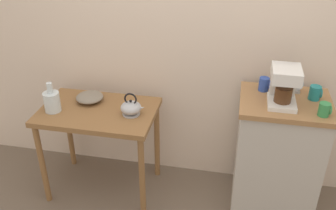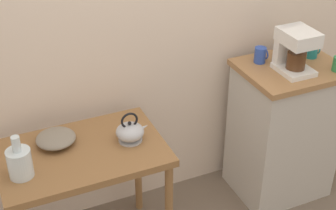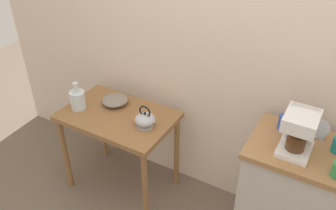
# 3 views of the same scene
# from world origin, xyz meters

# --- Properties ---
(wooden_table) EXTENTS (0.86, 0.56, 0.74)m
(wooden_table) POSITION_xyz_m (-0.64, -0.04, 0.64)
(wooden_table) COLOR olive
(wooden_table) RESTS_ON ground_plane
(kitchen_counter) EXTENTS (0.61, 0.49, 0.93)m
(kitchen_counter) POSITION_xyz_m (0.68, 0.01, 0.47)
(kitchen_counter) COLOR #BCB7AD
(kitchen_counter) RESTS_ON ground_plane
(bowl_stoneware) EXTENTS (0.21, 0.21, 0.06)m
(bowl_stoneware) POSITION_xyz_m (-0.75, 0.07, 0.78)
(bowl_stoneware) COLOR gray
(bowl_stoneware) RESTS_ON wooden_table
(teakettle) EXTENTS (0.18, 0.15, 0.17)m
(teakettle) POSITION_xyz_m (-0.38, -0.06, 0.80)
(teakettle) COLOR #B2B5BA
(teakettle) RESTS_ON wooden_table
(glass_carafe_vase) EXTENTS (0.12, 0.12, 0.23)m
(glass_carafe_vase) POSITION_xyz_m (-0.96, -0.12, 0.82)
(glass_carafe_vase) COLOR silver
(glass_carafe_vase) RESTS_ON wooden_table
(coffee_maker) EXTENTS (0.18, 0.22, 0.26)m
(coffee_maker) POSITION_xyz_m (0.65, -0.02, 1.07)
(coffee_maker) COLOR white
(coffee_maker) RESTS_ON kitchen_counter
(mug_dark_teal) EXTENTS (0.08, 0.07, 0.10)m
(mug_dark_teal) POSITION_xyz_m (0.87, 0.07, 0.98)
(mug_dark_teal) COLOR teal
(mug_dark_teal) RESTS_ON kitchen_counter
(mug_blue) EXTENTS (0.08, 0.07, 0.10)m
(mug_blue) POSITION_xyz_m (0.54, 0.14, 0.98)
(mug_blue) COLOR #2D4CAD
(mug_blue) RESTS_ON kitchen_counter
(table_clock) EXTENTS (0.11, 0.06, 0.12)m
(table_clock) POSITION_xyz_m (0.74, 0.16, 0.98)
(table_clock) COLOR #B2B5BA
(table_clock) RESTS_ON kitchen_counter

